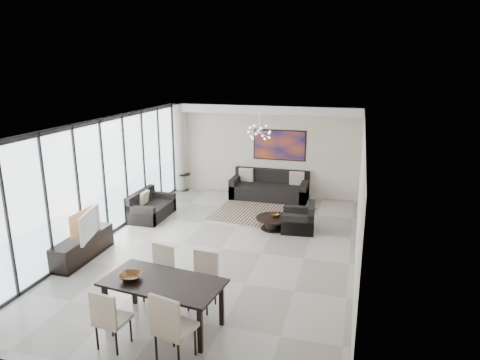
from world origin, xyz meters
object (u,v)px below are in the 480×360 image
(sofa_main, at_px, (270,189))
(dining_table, at_px, (163,286))
(tv_console, at_px, (83,247))
(coffee_table, at_px, (273,222))
(television, at_px, (85,224))

(sofa_main, distance_m, dining_table, 7.19)
(tv_console, relative_size, dining_table, 0.84)
(coffee_table, relative_size, dining_table, 0.45)
(tv_console, xyz_separation_m, dining_table, (2.81, -1.81, 0.45))
(coffee_table, height_order, television, television)
(sofa_main, xyz_separation_m, dining_table, (-0.25, -7.17, 0.42))
(television, bearing_deg, dining_table, -137.56)
(sofa_main, height_order, tv_console, sofa_main)
(television, xyz_separation_m, dining_table, (2.65, -1.75, -0.12))
(tv_console, height_order, dining_table, dining_table)
(coffee_table, distance_m, tv_console, 4.64)
(coffee_table, distance_m, sofa_main, 2.62)
(coffee_table, xyz_separation_m, dining_table, (-0.87, -4.63, 0.54))
(tv_console, relative_size, television, 1.62)
(sofa_main, relative_size, dining_table, 1.19)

